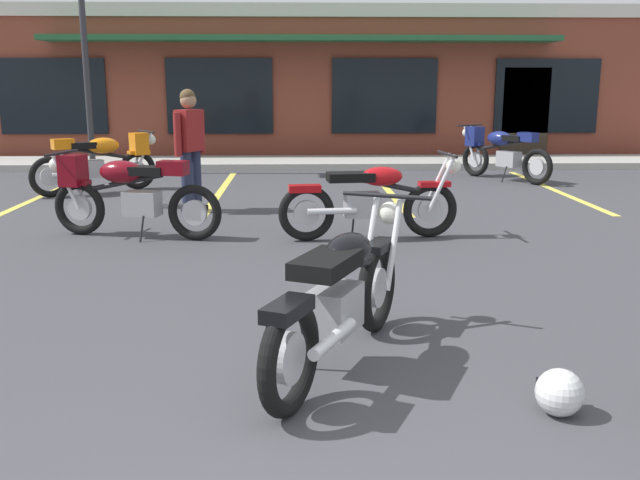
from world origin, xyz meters
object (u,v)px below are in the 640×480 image
Objects in this scene: motorcycle_blue_standard at (126,192)px; helmet_on_pavement at (559,392)px; motorcycle_foreground_classic at (341,295)px; motorcycle_black_cruiser at (501,151)px; motorcycle_red_sportbike at (101,160)px; person_in_shorts_foreground at (190,143)px; motorcycle_silver_naked at (371,199)px.

helmet_on_pavement is (3.38, -4.61, -0.40)m from motorcycle_blue_standard.
motorcycle_foreground_classic is 9.31m from motorcycle_black_cruiser.
person_in_shorts_foreground reaches higher than motorcycle_red_sportbike.
motorcycle_foreground_classic is 4.48m from motorcycle_blue_standard.
motorcycle_red_sportbike is 1.09× the size of person_in_shorts_foreground.
motorcycle_silver_naked is at bearing -42.10° from motorcycle_red_sportbike.
motorcycle_red_sportbike is (-3.45, 7.31, 0.07)m from motorcycle_foreground_classic.
motorcycle_foreground_classic and motorcycle_blue_standard have the same top height.
motorcycle_silver_naked is 2.82m from motorcycle_blue_standard.
motorcycle_silver_naked is at bearing -4.01° from motorcycle_blue_standard.
motorcycle_foreground_classic is 8.09m from motorcycle_red_sportbike.
motorcycle_foreground_classic is at bearing -59.88° from motorcycle_blue_standard.
motorcycle_silver_naked reaches higher than helmet_on_pavement.
motorcycle_silver_naked is 1.26× the size of person_in_shorts_foreground.
person_in_shorts_foreground is at bearing -149.16° from motorcycle_black_cruiser.
motorcycle_red_sportbike is at bearing 133.85° from person_in_shorts_foreground.
motorcycle_red_sportbike is 9.27m from helmet_on_pavement.
motorcycle_black_cruiser is at bearing 68.15° from motorcycle_foreground_classic.
motorcycle_foreground_classic is 1.39m from helmet_on_pavement.
person_in_shorts_foreground is (-1.74, 5.53, 0.49)m from motorcycle_foreground_classic.
motorcycle_black_cruiser is at bearing 30.84° from person_in_shorts_foreground.
person_in_shorts_foreground is 6.94m from helmet_on_pavement.
motorcycle_silver_naked is at bearing -120.30° from motorcycle_black_cruiser.
helmet_on_pavement is (-2.33, -9.37, -0.40)m from motorcycle_black_cruiser.
motorcycle_silver_naked and motorcycle_blue_standard have the same top height.
motorcycle_black_cruiser and motorcycle_blue_standard have the same top height.
motorcycle_blue_standard is at bearing 175.99° from motorcycle_silver_naked.
helmet_on_pavement is at bearing -32.82° from motorcycle_foreground_classic.
motorcycle_black_cruiser is 7.10× the size of helmet_on_pavement.
motorcycle_black_cruiser is at bearing 59.70° from motorcycle_silver_naked.
helmet_on_pavement is (1.13, -0.73, -0.33)m from motorcycle_foreground_classic.
motorcycle_blue_standard is (-2.25, 3.87, 0.07)m from motorcycle_foreground_classic.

